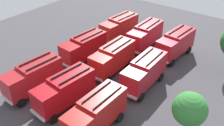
% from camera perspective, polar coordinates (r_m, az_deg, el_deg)
% --- Properties ---
extents(ground_plane, '(55.74, 55.74, 0.00)m').
position_cam_1_polar(ground_plane, '(34.48, 0.00, -1.97)').
color(ground_plane, '#423F44').
extents(fire_truck_0, '(7.38, 3.23, 3.88)m').
position_cam_1_polar(fire_truck_0, '(42.14, 1.64, 8.09)').
color(fire_truck_0, '#AB211B').
rests_on(fire_truck_0, ground).
extents(fire_truck_1, '(7.33, 3.09, 3.88)m').
position_cam_1_polar(fire_truck_1, '(36.13, -6.30, 3.55)').
color(fire_truck_1, '#9D0F15').
rests_on(fire_truck_1, ground).
extents(fire_truck_2, '(7.35, 3.16, 3.88)m').
position_cam_1_polar(fire_truck_2, '(31.22, -17.21, -2.92)').
color(fire_truck_2, '#A41D22').
rests_on(fire_truck_2, ground).
extents(fire_truck_3, '(7.25, 2.87, 3.88)m').
position_cam_1_polar(fire_truck_3, '(39.73, 7.45, 6.25)').
color(fire_truck_3, maroon).
rests_on(fire_truck_3, ground).
extents(fire_truck_4, '(7.21, 2.78, 3.88)m').
position_cam_1_polar(fire_truck_4, '(33.45, 0.18, 1.24)').
color(fire_truck_4, '#AD1C17').
rests_on(fire_truck_4, ground).
extents(fire_truck_5, '(7.37, 3.23, 3.88)m').
position_cam_1_polar(fire_truck_5, '(28.30, -10.52, -5.92)').
color(fire_truck_5, '#AC0F17').
rests_on(fire_truck_5, ground).
extents(fire_truck_6, '(7.37, 3.21, 3.88)m').
position_cam_1_polar(fire_truck_6, '(38.06, 14.01, 4.30)').
color(fire_truck_6, '#AF1823').
rests_on(fire_truck_6, ground).
extents(fire_truck_7, '(7.26, 2.91, 3.88)m').
position_cam_1_polar(fire_truck_7, '(30.93, 7.26, -1.92)').
color(fire_truck_7, '#A51922').
rests_on(fire_truck_7, ground).
extents(fire_truck_8, '(7.21, 2.78, 3.88)m').
position_cam_1_polar(fire_truck_8, '(25.17, -3.63, -11.04)').
color(fire_truck_8, '#AA1914').
rests_on(fire_truck_8, ground).
extents(firefighter_0, '(0.30, 0.45, 1.70)m').
position_cam_1_polar(firefighter_0, '(40.15, 3.50, 4.85)').
color(firefighter_0, black).
rests_on(firefighter_0, ground).
extents(tree_1, '(3.27, 3.27, 5.06)m').
position_cam_1_polar(tree_1, '(24.68, 16.98, -9.86)').
color(tree_1, brown).
rests_on(tree_1, ground).
extents(traffic_cone_0, '(0.48, 0.48, 0.68)m').
position_cam_1_polar(traffic_cone_0, '(33.64, -21.19, -4.78)').
color(traffic_cone_0, '#F2600C').
rests_on(traffic_cone_0, ground).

